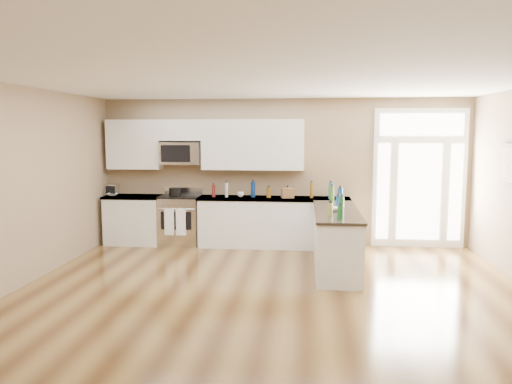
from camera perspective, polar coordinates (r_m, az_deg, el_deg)
ground at (r=6.01m, az=1.18°, el=-14.14°), size 8.00×8.00×0.00m
room_shell at (r=5.63m, az=1.22°, el=2.34°), size 8.00×8.00×8.00m
back_cabinet_left at (r=10.01m, az=-13.69°, el=-3.26°), size 1.10×0.66×0.94m
back_cabinet_right at (r=9.46m, az=2.05°, el=-3.65°), size 2.85×0.66×0.94m
peninsula_cabinet at (r=8.03m, az=9.11°, el=-5.61°), size 0.69×2.32×0.94m
upper_cabinet_left at (r=10.00m, az=-13.70°, el=5.30°), size 1.04×0.33×0.95m
upper_cabinet_right at (r=9.49m, az=-0.37°, el=5.43°), size 1.94×0.33×0.95m
upper_cabinet_short at (r=9.73m, az=-8.54°, el=7.01°), size 0.82×0.33×0.40m
microwave at (r=9.70m, az=-8.55°, el=4.41°), size 0.78×0.41×0.42m
entry_door at (r=9.81m, az=18.14°, el=1.50°), size 1.70×0.10×2.60m
wall_art_near at (r=8.37m, az=26.96°, el=2.98°), size 0.05×0.58×0.58m
kitchen_range at (r=9.73m, az=-8.65°, el=-3.17°), size 0.76×0.68×1.08m
stockpot at (r=9.61m, az=-9.23°, el=0.05°), size 0.27×0.27×0.17m
toaster_oven at (r=10.19m, az=-16.12°, el=0.29°), size 0.27×0.23×0.21m
cardboard_box at (r=9.32m, az=3.63°, el=-0.13°), size 0.25×0.21×0.18m
bowl_left at (r=10.02m, az=-16.08°, el=-0.28°), size 0.22×0.22×0.05m
bowl_peninsula at (r=7.85m, az=8.98°, el=-1.93°), size 0.20×0.20×0.06m
cup_counter at (r=9.46m, az=-1.77°, el=-0.27°), size 0.13×0.13×0.10m
counter_bottles at (r=8.73m, az=5.23°, el=-0.37°), size 2.39×2.44×0.30m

